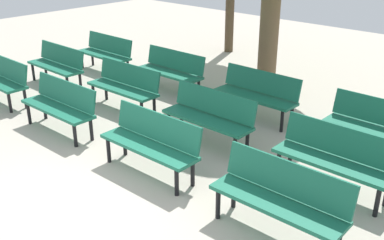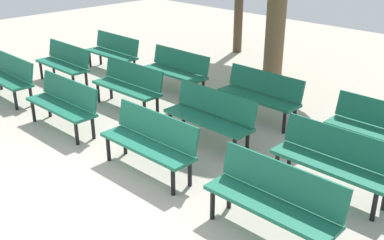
# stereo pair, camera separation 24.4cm
# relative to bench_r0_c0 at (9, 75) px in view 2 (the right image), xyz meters

# --- Properties ---
(ground_plane) EXTENTS (26.02, 26.02, 0.00)m
(ground_plane) POSITION_rel_bench_r0_c0_xyz_m (4.39, -1.54, -0.50)
(ground_plane) COLOR #B2A899
(bench_r0_c0) EXTENTS (1.60, 0.48, 0.87)m
(bench_r0_c0) POSITION_rel_bench_r0_c0_xyz_m (0.00, 0.00, 0.00)
(bench_r0_c0) COLOR #19664C
(bench_r0_c0) RESTS_ON ground_plane
(bench_r0_c1) EXTENTS (1.61, 0.51, 0.87)m
(bench_r0_c1) POSITION_rel_bench_r0_c0_xyz_m (2.17, -0.02, 0.00)
(bench_r0_c1) COLOR #19664C
(bench_r0_c1) RESTS_ON ground_plane
(bench_r0_c2) EXTENTS (1.61, 0.52, 0.87)m
(bench_r0_c2) POSITION_rel_bench_r0_c0_xyz_m (4.38, 0.05, 0.00)
(bench_r0_c2) COLOR #19664C
(bench_r0_c2) RESTS_ON ground_plane
(bench_r0_c3) EXTENTS (1.61, 0.51, 0.87)m
(bench_r0_c3) POSITION_rel_bench_r0_c0_xyz_m (6.51, 0.05, 0.00)
(bench_r0_c3) COLOR #19664C
(bench_r0_c3) RESTS_ON ground_plane
(bench_r1_c0) EXTENTS (1.60, 0.48, 0.87)m
(bench_r1_c0) POSITION_rel_bench_r0_c0_xyz_m (-0.07, 1.33, 0.00)
(bench_r1_c0) COLOR #19664C
(bench_r1_c0) RESTS_ON ground_plane
(bench_r1_c1) EXTENTS (1.61, 0.53, 0.87)m
(bench_r1_c1) POSITION_rel_bench_r0_c0_xyz_m (2.19, 1.38, 0.00)
(bench_r1_c1) COLOR #19664C
(bench_r1_c1) RESTS_ON ground_plane
(bench_r1_c2) EXTENTS (1.61, 0.50, 0.87)m
(bench_r1_c2) POSITION_rel_bench_r0_c0_xyz_m (4.36, 1.35, 0.00)
(bench_r1_c2) COLOR #19664C
(bench_r1_c2) RESTS_ON ground_plane
(bench_r1_c3) EXTENTS (1.60, 0.50, 0.87)m
(bench_r1_c3) POSITION_rel_bench_r0_c0_xyz_m (6.52, 1.37, 0.00)
(bench_r1_c3) COLOR #19664C
(bench_r1_c3) RESTS_ON ground_plane
(bench_r2_c0) EXTENTS (1.60, 0.48, 0.87)m
(bench_r2_c0) POSITION_rel_bench_r0_c0_xyz_m (-0.08, 2.68, 0.00)
(bench_r2_c0) COLOR #19664C
(bench_r2_c0) RESTS_ON ground_plane
(bench_r2_c1) EXTENTS (1.61, 0.50, 0.87)m
(bench_r2_c1) POSITION_rel_bench_r0_c0_xyz_m (2.12, 2.72, 0.00)
(bench_r2_c1) COLOR #19664C
(bench_r2_c1) RESTS_ON ground_plane
(bench_r2_c2) EXTENTS (1.60, 0.48, 0.87)m
(bench_r2_c2) POSITION_rel_bench_r0_c0_xyz_m (4.32, 2.75, 0.00)
(bench_r2_c2) COLOR #19664C
(bench_r2_c2) RESTS_ON ground_plane
(bench_r2_c3) EXTENTS (1.60, 0.49, 0.87)m
(bench_r2_c3) POSITION_rel_bench_r0_c0_xyz_m (6.55, 2.77, 0.00)
(bench_r2_c3) COLOR #19664C
(bench_r2_c3) RESTS_ON ground_plane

